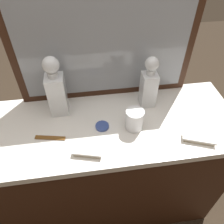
% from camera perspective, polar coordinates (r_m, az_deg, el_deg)
% --- Properties ---
extents(ground_plane, '(6.00, 6.00, 0.00)m').
position_cam_1_polar(ground_plane, '(1.83, -0.00, -20.95)').
color(ground_plane, '#2D2319').
extents(dresser, '(1.30, 0.51, 0.84)m').
position_cam_1_polar(dresser, '(1.46, -0.00, -14.07)').
color(dresser, '#381E11').
rests_on(dresser, ground_plane).
extents(dresser_mirror, '(0.92, 0.03, 0.59)m').
position_cam_1_polar(dresser_mirror, '(1.14, -1.82, 16.33)').
color(dresser_mirror, '#381E11').
rests_on(dresser_mirror, dresser).
extents(crystal_decanter_right, '(0.09, 0.09, 0.32)m').
position_cam_1_polar(crystal_decanter_right, '(1.14, -13.95, 5.06)').
color(crystal_decanter_right, white).
rests_on(crystal_decanter_right, dresser).
extents(crystal_decanter_far_left, '(0.08, 0.08, 0.29)m').
position_cam_1_polar(crystal_decanter_far_left, '(1.18, 9.32, 6.38)').
color(crystal_decanter_far_left, white).
rests_on(crystal_decanter_far_left, dresser).
extents(crystal_tumbler_right, '(0.09, 0.09, 0.11)m').
position_cam_1_polar(crystal_tumbler_right, '(1.08, 5.74, -2.04)').
color(crystal_tumbler_right, white).
rests_on(crystal_tumbler_right, dresser).
extents(silver_brush_far_right, '(0.16, 0.10, 0.02)m').
position_cam_1_polar(silver_brush_far_right, '(1.12, 21.28, -6.37)').
color(silver_brush_far_right, '#B7A88C').
rests_on(silver_brush_far_right, dresser).
extents(silver_brush_rear, '(0.14, 0.08, 0.02)m').
position_cam_1_polar(silver_brush_rear, '(1.01, -6.24, -10.05)').
color(silver_brush_rear, '#B7A88C').
rests_on(silver_brush_rear, dresser).
extents(porcelain_dish, '(0.07, 0.07, 0.01)m').
position_cam_1_polar(porcelain_dish, '(1.11, -2.52, -3.64)').
color(porcelain_dish, '#33478C').
rests_on(porcelain_dish, dresser).
extents(tortoiseshell_comb, '(0.14, 0.05, 0.01)m').
position_cam_1_polar(tortoiseshell_comb, '(1.10, -15.50, -6.37)').
color(tortoiseshell_comb, brown).
rests_on(tortoiseshell_comb, dresser).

